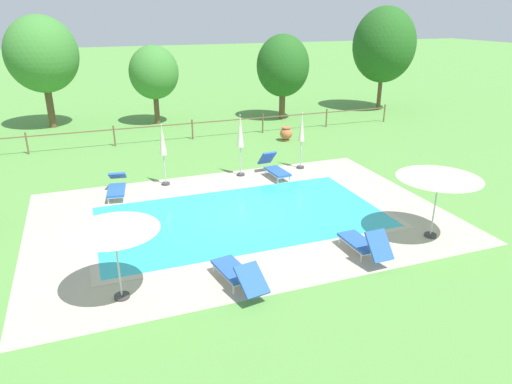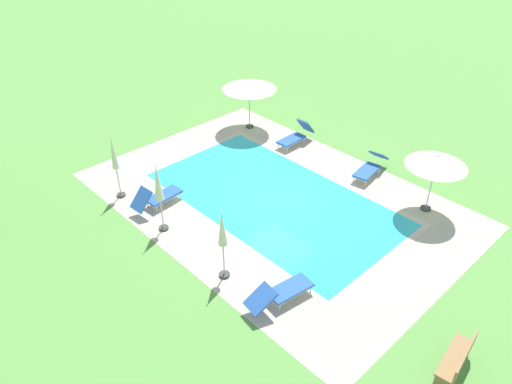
{
  "view_description": "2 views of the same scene",
  "coord_description": "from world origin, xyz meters",
  "px_view_note": "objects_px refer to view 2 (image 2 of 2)",
  "views": [
    {
      "loc": [
        -4.44,
        -13.29,
        6.35
      ],
      "look_at": [
        0.69,
        0.5,
        0.6
      ],
      "focal_mm": 32.81,
      "sensor_mm": 36.0,
      "label": 1
    },
    {
      "loc": [
        -10.05,
        10.49,
        10.08
      ],
      "look_at": [
        -0.45,
        1.33,
        1.13
      ],
      "focal_mm": 34.14,
      "sensor_mm": 36.0,
      "label": 2
    }
  ],
  "objects_px": {
    "patio_umbrella_open_foreground": "(249,86)",
    "patio_umbrella_closed_row_mid_west": "(222,233)",
    "sun_lounger_north_near_steps": "(157,197)",
    "sun_lounger_north_end": "(296,136)",
    "sun_lounger_north_far": "(282,292)",
    "wooden_bench_lawn_side": "(458,359)",
    "patio_umbrella_closed_row_west": "(158,186)",
    "sun_lounger_north_mid": "(370,167)",
    "patio_umbrella_open_by_bench": "(437,161)",
    "patio_umbrella_closed_row_centre": "(114,158)"
  },
  "relations": [
    {
      "from": "sun_lounger_north_mid",
      "to": "patio_umbrella_open_foreground",
      "type": "bearing_deg",
      "value": 4.98
    },
    {
      "from": "sun_lounger_north_mid",
      "to": "patio_umbrella_open_foreground",
      "type": "distance_m",
      "value": 6.5
    },
    {
      "from": "sun_lounger_north_near_steps",
      "to": "patio_umbrella_closed_row_centre",
      "type": "xyz_separation_m",
      "value": [
        1.48,
        0.63,
        1.19
      ]
    },
    {
      "from": "patio_umbrella_closed_row_mid_west",
      "to": "patio_umbrella_closed_row_centre",
      "type": "distance_m",
      "value": 5.79
    },
    {
      "from": "sun_lounger_north_end",
      "to": "patio_umbrella_open_foreground",
      "type": "distance_m",
      "value": 3.04
    },
    {
      "from": "patio_umbrella_closed_row_centre",
      "to": "sun_lounger_north_near_steps",
      "type": "bearing_deg",
      "value": -156.94
    },
    {
      "from": "sun_lounger_north_far",
      "to": "patio_umbrella_closed_row_mid_west",
      "type": "xyz_separation_m",
      "value": [
        1.85,
        0.49,
        1.24
      ]
    },
    {
      "from": "patio_umbrella_open_by_bench",
      "to": "patio_umbrella_closed_row_centre",
      "type": "distance_m",
      "value": 10.95
    },
    {
      "from": "patio_umbrella_open_by_bench",
      "to": "wooden_bench_lawn_side",
      "type": "xyz_separation_m",
      "value": [
        -3.92,
        5.45,
        -1.49
      ]
    },
    {
      "from": "wooden_bench_lawn_side",
      "to": "patio_umbrella_closed_row_mid_west",
      "type": "bearing_deg",
      "value": 16.46
    },
    {
      "from": "sun_lounger_north_end",
      "to": "patio_umbrella_open_foreground",
      "type": "bearing_deg",
      "value": 7.28
    },
    {
      "from": "wooden_bench_lawn_side",
      "to": "sun_lounger_north_far",
      "type": "bearing_deg",
      "value": 17.13
    },
    {
      "from": "patio_umbrella_open_foreground",
      "to": "patio_umbrella_closed_row_mid_west",
      "type": "distance_m",
      "value": 9.82
    },
    {
      "from": "sun_lounger_north_end",
      "to": "sun_lounger_north_mid",
      "type": "bearing_deg",
      "value": -176.61
    },
    {
      "from": "patio_umbrella_closed_row_centre",
      "to": "patio_umbrella_open_by_bench",
      "type": "bearing_deg",
      "value": -138.01
    },
    {
      "from": "patio_umbrella_open_foreground",
      "to": "sun_lounger_north_far",
      "type": "bearing_deg",
      "value": 141.63
    },
    {
      "from": "patio_umbrella_open_foreground",
      "to": "patio_umbrella_closed_row_mid_west",
      "type": "relative_size",
      "value": 1.01
    },
    {
      "from": "sun_lounger_north_near_steps",
      "to": "patio_umbrella_open_foreground",
      "type": "distance_m",
      "value": 7.2
    },
    {
      "from": "sun_lounger_north_mid",
      "to": "patio_umbrella_closed_row_west",
      "type": "xyz_separation_m",
      "value": [
        2.71,
        7.78,
        1.33
      ]
    },
    {
      "from": "sun_lounger_north_near_steps",
      "to": "sun_lounger_north_far",
      "type": "xyz_separation_m",
      "value": [
        -6.16,
        0.12,
        -0.03
      ]
    },
    {
      "from": "wooden_bench_lawn_side",
      "to": "sun_lounger_north_mid",
      "type": "bearing_deg",
      "value": -41.66
    },
    {
      "from": "patio_umbrella_open_by_bench",
      "to": "patio_umbrella_closed_row_mid_west",
      "type": "relative_size",
      "value": 0.92
    },
    {
      "from": "patio_umbrella_closed_row_west",
      "to": "wooden_bench_lawn_side",
      "type": "xyz_separation_m",
      "value": [
        -9.36,
        -1.87,
        -1.23
      ]
    },
    {
      "from": "patio_umbrella_open_by_bench",
      "to": "patio_umbrella_closed_row_west",
      "type": "height_order",
      "value": "patio_umbrella_closed_row_west"
    },
    {
      "from": "sun_lounger_north_far",
      "to": "wooden_bench_lawn_side",
      "type": "relative_size",
      "value": 1.37
    },
    {
      "from": "wooden_bench_lawn_side",
      "to": "patio_umbrella_open_by_bench",
      "type": "bearing_deg",
      "value": -54.24
    },
    {
      "from": "sun_lounger_north_far",
      "to": "patio_umbrella_closed_row_centre",
      "type": "xyz_separation_m",
      "value": [
        7.64,
        0.51,
        1.22
      ]
    },
    {
      "from": "sun_lounger_north_far",
      "to": "sun_lounger_north_end",
      "type": "height_order",
      "value": "sun_lounger_north_end"
    },
    {
      "from": "patio_umbrella_closed_row_centre",
      "to": "sun_lounger_north_end",
      "type": "bearing_deg",
      "value": -102.61
    },
    {
      "from": "sun_lounger_north_far",
      "to": "patio_umbrella_open_foreground",
      "type": "distance_m",
      "value": 10.97
    },
    {
      "from": "patio_umbrella_closed_row_centre",
      "to": "wooden_bench_lawn_side",
      "type": "bearing_deg",
      "value": -171.18
    },
    {
      "from": "sun_lounger_north_mid",
      "to": "patio_umbrella_closed_row_centre",
      "type": "height_order",
      "value": "patio_umbrella_closed_row_centre"
    },
    {
      "from": "sun_lounger_north_mid",
      "to": "patio_umbrella_closed_row_mid_west",
      "type": "distance_m",
      "value": 7.87
    },
    {
      "from": "sun_lounger_north_near_steps",
      "to": "sun_lounger_north_far",
      "type": "height_order",
      "value": "sun_lounger_north_near_steps"
    },
    {
      "from": "sun_lounger_north_end",
      "to": "patio_umbrella_closed_row_west",
      "type": "xyz_separation_m",
      "value": [
        -1.01,
        7.56,
        1.3
      ]
    },
    {
      "from": "patio_umbrella_closed_row_west",
      "to": "patio_umbrella_closed_row_centre",
      "type": "xyz_separation_m",
      "value": [
        2.7,
        0.01,
        -0.12
      ]
    },
    {
      "from": "patio_umbrella_closed_row_centre",
      "to": "wooden_bench_lawn_side",
      "type": "relative_size",
      "value": 1.57
    },
    {
      "from": "sun_lounger_north_mid",
      "to": "sun_lounger_north_far",
      "type": "relative_size",
      "value": 0.98
    },
    {
      "from": "sun_lounger_north_mid",
      "to": "patio_umbrella_closed_row_west",
      "type": "relative_size",
      "value": 0.83
    },
    {
      "from": "sun_lounger_north_mid",
      "to": "sun_lounger_north_end",
      "type": "height_order",
      "value": "sun_lounger_north_end"
    },
    {
      "from": "sun_lounger_north_mid",
      "to": "wooden_bench_lawn_side",
      "type": "relative_size",
      "value": 1.34
    },
    {
      "from": "sun_lounger_north_end",
      "to": "patio_umbrella_open_by_bench",
      "type": "xyz_separation_m",
      "value": [
        -6.44,
        0.25,
        1.56
      ]
    },
    {
      "from": "patio_umbrella_open_foreground",
      "to": "patio_umbrella_closed_row_west",
      "type": "height_order",
      "value": "patio_umbrella_closed_row_west"
    },
    {
      "from": "patio_umbrella_closed_row_mid_west",
      "to": "wooden_bench_lawn_side",
      "type": "bearing_deg",
      "value": -163.54
    },
    {
      "from": "sun_lounger_north_mid",
      "to": "patio_umbrella_open_foreground",
      "type": "relative_size",
      "value": 0.86
    },
    {
      "from": "wooden_bench_lawn_side",
      "to": "patio_umbrella_open_foreground",
      "type": "bearing_deg",
      "value": -22.57
    },
    {
      "from": "sun_lounger_north_end",
      "to": "patio_umbrella_closed_row_centre",
      "type": "height_order",
      "value": "patio_umbrella_closed_row_centre"
    },
    {
      "from": "wooden_bench_lawn_side",
      "to": "patio_umbrella_closed_row_west",
      "type": "bearing_deg",
      "value": 11.28
    },
    {
      "from": "sun_lounger_north_far",
      "to": "patio_umbrella_closed_row_west",
      "type": "height_order",
      "value": "patio_umbrella_closed_row_west"
    },
    {
      "from": "sun_lounger_north_end",
      "to": "patio_umbrella_closed_row_mid_west",
      "type": "xyz_separation_m",
      "value": [
        -4.1,
        7.55,
        1.21
      ]
    }
  ]
}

